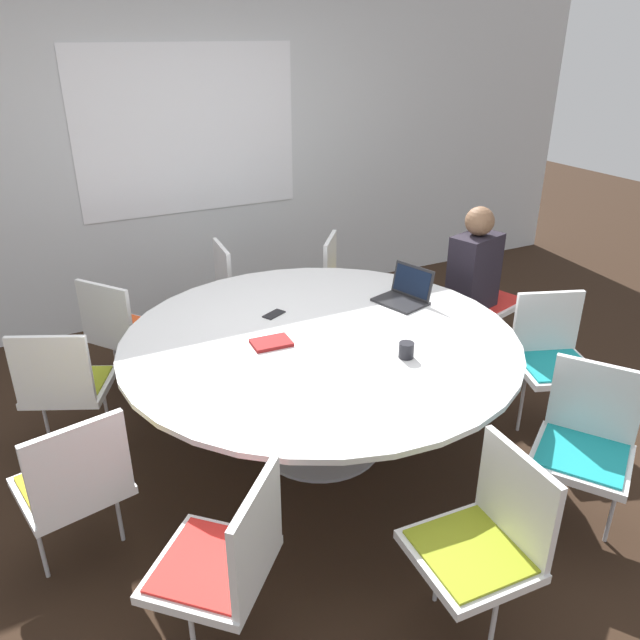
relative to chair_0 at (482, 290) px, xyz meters
The scene contains 19 objects.
ground_plane 1.80m from the chair_0, 162.03° to the right, with size 16.00×16.00×0.00m, color black.
wall_back 2.57m from the chair_0, 132.73° to the left, with size 8.00×0.07×2.70m.
conference_table 1.73m from the chair_0, 162.03° to the right, with size 2.21×2.21×0.73m.
chair_0 is the anchor object (origin of this frame).
chair_1 1.03m from the chair_0, 142.27° to the left, with size 0.60×0.61×0.85m.
chair_2 1.83m from the chair_0, 150.62° to the left, with size 0.46×0.47×0.85m.
chair_3 2.60m from the chair_0, 166.92° to the left, with size 0.60×0.60×0.85m.
chair_4 2.96m from the chair_0, behind, with size 0.58×0.57×0.85m.
chair_5 3.16m from the chair_0, 163.67° to the right, with size 0.52×0.50×0.85m.
chair_6 3.05m from the chair_0, 148.19° to the right, with size 0.61×0.61×0.85m.
chair_7 2.57m from the chair_0, 130.25° to the right, with size 0.45×0.46×0.85m.
chair_8 1.87m from the chair_0, 115.47° to the right, with size 0.59×0.60×0.85m.
chair_9 1.02m from the chair_0, 106.30° to the right, with size 0.56×0.55×0.85m.
person_0 0.32m from the chair_0, 145.30° to the right, with size 0.41×0.33×1.20m.
laptop 1.04m from the chair_0, 160.39° to the right, with size 0.32×0.36×0.21m.
spiral_notebook 2.00m from the chair_0, 165.45° to the right, with size 0.22×0.16×0.02m.
coffee_cup 1.68m from the chair_0, 144.84° to the right, with size 0.08×0.08×0.08m.
cell_phone 1.78m from the chair_0, behind, with size 0.16×0.13×0.01m.
handbag 2.25m from the chair_0, 154.59° to the left, with size 0.36×0.16×0.28m.
Camera 1 is at (-1.43, -2.76, 2.28)m, focal length 35.00 mm.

